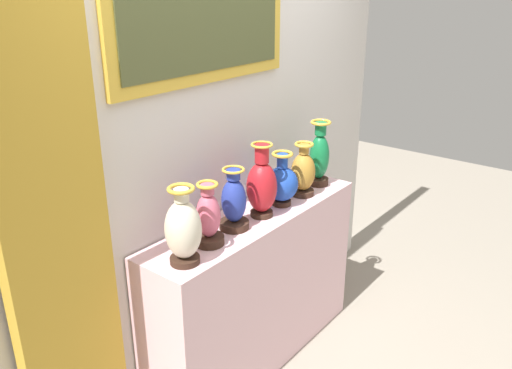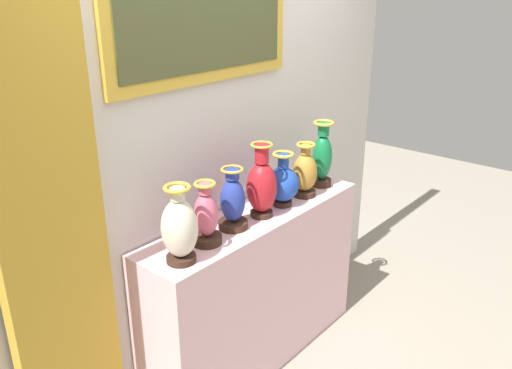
{
  "view_description": "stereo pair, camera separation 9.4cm",
  "coord_description": "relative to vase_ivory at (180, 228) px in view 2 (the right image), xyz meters",
  "views": [
    {
      "loc": [
        -2.09,
        -1.64,
        2.22
      ],
      "look_at": [
        0.0,
        0.0,
        1.16
      ],
      "focal_mm": 36.55,
      "sensor_mm": 36.0,
      "label": 1
    },
    {
      "loc": [
        -2.03,
        -1.71,
        2.22
      ],
      "look_at": [
        0.0,
        0.0,
        1.16
      ],
      "focal_mm": 36.55,
      "sensor_mm": 36.0,
      "label": 2
    }
  ],
  "objects": [
    {
      "name": "vase_crimson",
      "position": [
        0.63,
        0.03,
        0.01
      ],
      "size": [
        0.17,
        0.17,
        0.42
      ],
      "color": "#382319",
      "rests_on": "display_shelf"
    },
    {
      "name": "ground_plane",
      "position": [
        0.62,
        0.07,
        -1.16
      ],
      "size": [
        9.22,
        9.22,
        0.0
      ],
      "primitive_type": "plane",
      "color": "gray"
    },
    {
      "name": "vase_emerald",
      "position": [
        1.23,
        0.03,
        0.02
      ],
      "size": [
        0.13,
        0.13,
        0.42
      ],
      "color": "#382319",
      "rests_on": "display_shelf"
    },
    {
      "name": "back_wall",
      "position": [
        0.62,
        0.31,
        0.21
      ],
      "size": [
        3.22,
        0.14,
        2.66
      ],
      "color": "silver",
      "rests_on": "ground_plane"
    },
    {
      "name": "vase_ivory",
      "position": [
        0.0,
        0.0,
        0.0
      ],
      "size": [
        0.17,
        0.17,
        0.38
      ],
      "color": "#382319",
      "rests_on": "display_shelf"
    },
    {
      "name": "vase_rose",
      "position": [
        0.21,
        0.04,
        -0.03
      ],
      "size": [
        0.15,
        0.15,
        0.33
      ],
      "color": "#382319",
      "rests_on": "display_shelf"
    },
    {
      "name": "vase_ochre",
      "position": [
        1.02,
        0.02,
        -0.03
      ],
      "size": [
        0.15,
        0.15,
        0.33
      ],
      "color": "#382319",
      "rests_on": "display_shelf"
    },
    {
      "name": "display_shelf",
      "position": [
        0.62,
        0.07,
        -0.66
      ],
      "size": [
        1.54,
        0.38,
        0.98
      ],
      "primitive_type": "cube",
      "color": "beige",
      "rests_on": "ground_plane"
    },
    {
      "name": "curtain_gold",
      "position": [
        -0.51,
        0.2,
        -0.07
      ],
      "size": [
        0.46,
        0.08,
        2.17
      ],
      "primitive_type": "cube",
      "color": "gold",
      "rests_on": "ground_plane"
    },
    {
      "name": "vase_sapphire",
      "position": [
        0.82,
        0.03,
        -0.04
      ],
      "size": [
        0.19,
        0.19,
        0.32
      ],
      "color": "#382319",
      "rests_on": "display_shelf"
    },
    {
      "name": "vase_cobalt",
      "position": [
        0.42,
        0.05,
        -0.03
      ],
      "size": [
        0.16,
        0.16,
        0.34
      ],
      "color": "#382319",
      "rests_on": "display_shelf"
    }
  ]
}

